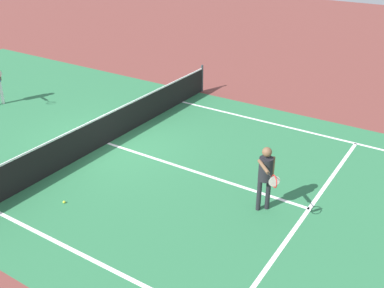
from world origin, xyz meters
TOP-DOWN VIEW (x-y plane):
  - ground_plane at (0.00, 0.00)m, footprint 60.00×60.00m
  - court_surface_inbounds at (0.00, 0.00)m, footprint 10.62×24.40m
  - line_sideline_right at (4.11, -5.95)m, footprint 0.10×11.89m
  - line_service_near at (0.00, -6.40)m, footprint 8.22×0.10m
  - line_center_service at (0.00, -3.20)m, footprint 0.10×6.40m
  - net at (0.00, 0.00)m, footprint 11.08×0.09m
  - player_near at (-0.63, -5.48)m, footprint 1.02×0.79m
  - tennis_ball_near_net at (-3.00, -1.33)m, footprint 0.07×0.07m

SIDE VIEW (x-z plane):
  - ground_plane at x=0.00m, z-range 0.00..0.00m
  - court_surface_inbounds at x=0.00m, z-range 0.00..0.00m
  - line_sideline_right at x=4.11m, z-range 0.00..0.01m
  - line_service_near at x=0.00m, z-range 0.00..0.01m
  - line_center_service at x=0.00m, z-range 0.00..0.01m
  - tennis_ball_near_net at x=-3.00m, z-range 0.00..0.07m
  - net at x=0.00m, z-range -0.04..1.03m
  - player_near at x=-0.63m, z-range 0.20..1.84m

